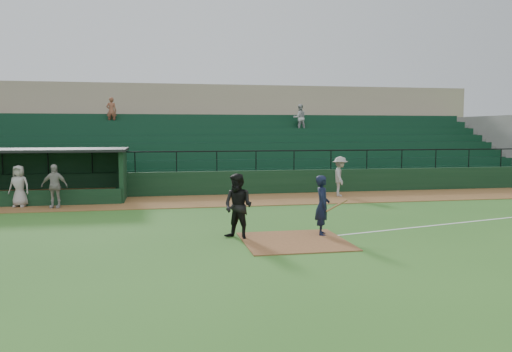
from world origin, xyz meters
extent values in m
plane|color=#2D5F1E|center=(0.00, 0.00, 0.00)|extent=(90.00, 90.00, 0.00)
cube|color=brown|center=(0.00, 8.00, 0.01)|extent=(40.00, 4.00, 0.03)
cube|color=brown|center=(0.00, -1.00, 0.01)|extent=(3.00, 3.00, 0.03)
cube|color=white|center=(8.00, 1.20, 0.01)|extent=(17.49, 4.44, 0.01)
cube|color=black|center=(0.00, 10.20, 0.60)|extent=(36.00, 0.35, 1.20)
cylinder|color=black|center=(0.00, 10.20, 2.20)|extent=(36.00, 0.06, 0.06)
cube|color=slate|center=(0.00, 15.10, 1.80)|extent=(36.00, 9.00, 3.60)
cube|color=#0E3621|center=(0.00, 14.60, 2.25)|extent=(34.56, 8.00, 4.05)
cube|color=slate|center=(18.00, 15.15, 2.10)|extent=(0.35, 9.50, 4.20)
cube|color=tan|center=(0.00, 21.60, 3.20)|extent=(38.00, 3.00, 6.40)
cube|color=slate|center=(0.00, 19.60, 3.70)|extent=(36.00, 2.00, 0.20)
imported|color=#BCBCBC|center=(5.18, 16.90, 4.04)|extent=(0.86, 0.67, 1.77)
imported|color=#955036|center=(-6.71, 17.90, 4.45)|extent=(0.62, 0.41, 1.70)
cube|color=black|center=(-9.75, 10.40, 1.15)|extent=(8.50, 0.20, 2.30)
cube|color=black|center=(-5.50, 9.10, 1.15)|extent=(0.20, 2.60, 2.30)
cube|color=black|center=(-9.75, 9.10, 2.36)|extent=(8.90, 3.20, 0.12)
cube|color=olive|center=(-9.75, 10.00, 0.25)|extent=(7.65, 0.40, 0.50)
cube|color=black|center=(-9.75, 7.75, 0.35)|extent=(8.50, 0.12, 0.70)
imported|color=black|center=(1.08, -0.26, 0.94)|extent=(0.60, 0.77, 1.87)
cylinder|color=olive|center=(1.48, -0.46, 0.95)|extent=(0.79, 0.34, 0.35)
imported|color=black|center=(-1.56, -0.28, 0.98)|extent=(1.21, 1.19, 1.96)
imported|color=#99948F|center=(4.83, 8.34, 1.00)|extent=(1.04, 1.41, 1.95)
imported|color=#A29D98|center=(-8.15, 7.02, 0.94)|extent=(1.12, 0.59, 1.82)
imported|color=#ACA6A1|center=(-9.66, 7.61, 0.91)|extent=(0.96, 0.74, 1.76)
camera|label=1|loc=(-3.88, -15.18, 3.26)|focal=35.74mm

